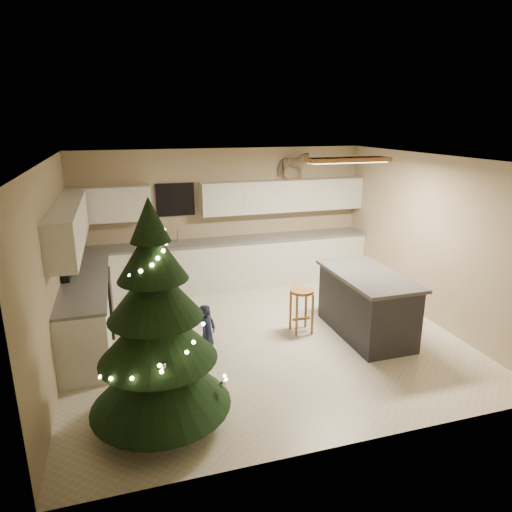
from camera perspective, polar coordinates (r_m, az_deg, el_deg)
The scene contains 8 objects.
ground_plane at distance 6.90m, azimuth 0.86°, elevation -10.00°, with size 5.50×5.50×0.00m, color beige.
room_shell at distance 6.32m, azimuth 1.12°, elevation 4.37°, with size 5.52×5.02×2.61m.
cabinetry at distance 7.93m, azimuth -9.06°, elevation -0.69°, with size 5.50×3.20×2.00m.
island at distance 6.99m, azimuth 13.62°, elevation -5.82°, with size 0.90×1.70×0.95m.
bar_stool at distance 6.87m, azimuth 5.74°, elevation -5.52°, with size 0.36×0.36×0.68m.
christmas_tree at distance 4.76m, azimuth -12.24°, elevation -9.90°, with size 1.51×1.46×2.42m.
toddler at distance 6.10m, azimuth -6.08°, elevation -9.64°, with size 0.29×0.19×0.81m, color black.
rocking_horse at distance 8.85m, azimuth 4.69°, elevation 11.24°, with size 0.64×0.42×0.52m.
Camera 1 is at (-1.89, -5.87, 3.09)m, focal length 32.00 mm.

